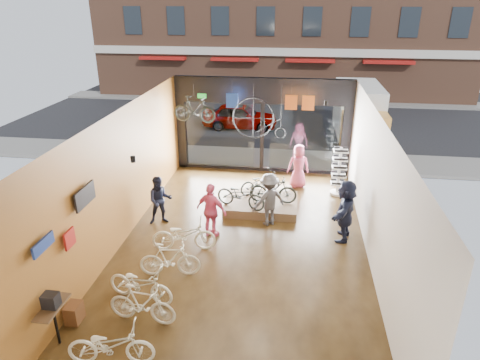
% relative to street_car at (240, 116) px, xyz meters
% --- Properties ---
extents(ground_plane, '(7.00, 12.00, 0.04)m').
position_rel_street_car_xyz_m(ground_plane, '(1.73, -12.00, -0.70)').
color(ground_plane, black).
rests_on(ground_plane, ground).
extents(ceiling, '(7.00, 12.00, 0.04)m').
position_rel_street_car_xyz_m(ceiling, '(1.73, -12.00, 3.14)').
color(ceiling, black).
rests_on(ceiling, ground).
extents(wall_left, '(0.04, 12.00, 3.80)m').
position_rel_street_car_xyz_m(wall_left, '(-1.79, -12.00, 1.22)').
color(wall_left, '#B16924').
rests_on(wall_left, ground).
extents(wall_right, '(0.04, 12.00, 3.80)m').
position_rel_street_car_xyz_m(wall_right, '(5.25, -12.00, 1.22)').
color(wall_right, beige).
rests_on(wall_right, ground).
extents(wall_back, '(7.00, 0.04, 3.80)m').
position_rel_street_car_xyz_m(wall_back, '(1.73, -18.02, 1.22)').
color(wall_back, beige).
rests_on(wall_back, ground).
extents(storefront, '(7.00, 0.26, 3.80)m').
position_rel_street_car_xyz_m(storefront, '(1.73, -6.00, 1.22)').
color(storefront, black).
rests_on(storefront, ground).
extents(exit_sign, '(0.35, 0.06, 0.18)m').
position_rel_street_car_xyz_m(exit_sign, '(-0.67, -6.12, 2.37)').
color(exit_sign, '#198C26').
rests_on(exit_sign, storefront).
extents(street_road, '(30.00, 18.00, 0.02)m').
position_rel_street_car_xyz_m(street_road, '(1.73, 3.00, -0.69)').
color(street_road, black).
rests_on(street_road, ground).
extents(sidewalk_near, '(30.00, 2.40, 0.12)m').
position_rel_street_car_xyz_m(sidewalk_near, '(1.73, -4.80, -0.62)').
color(sidewalk_near, slate).
rests_on(sidewalk_near, ground).
extents(sidewalk_far, '(30.00, 2.00, 0.12)m').
position_rel_street_car_xyz_m(sidewalk_far, '(1.73, 7.00, -0.62)').
color(sidewalk_far, slate).
rests_on(sidewalk_far, ground).
extents(street_car, '(3.99, 1.61, 1.36)m').
position_rel_street_car_xyz_m(street_car, '(0.00, 0.00, 0.00)').
color(street_car, gray).
rests_on(street_car, street_road).
extents(box_truck, '(2.13, 6.39, 2.52)m').
position_rel_street_car_xyz_m(box_truck, '(6.19, -1.00, 0.58)').
color(box_truck, silver).
rests_on(box_truck, street_road).
extents(floor_bike_0, '(1.76, 0.81, 0.89)m').
position_rel_street_car_xyz_m(floor_bike_0, '(-0.24, -16.61, -0.23)').
color(floor_bike_0, beige).
rests_on(floor_bike_0, ground_plane).
extents(floor_bike_1, '(1.59, 0.59, 0.93)m').
position_rel_street_car_xyz_m(floor_bike_1, '(-0.05, -15.40, -0.21)').
color(floor_bike_1, beige).
rests_on(floor_bike_1, ground_plane).
extents(floor_bike_2, '(1.77, 0.95, 0.88)m').
position_rel_street_car_xyz_m(floor_bike_2, '(-0.34, -14.69, -0.24)').
color(floor_bike_2, beige).
rests_on(floor_bike_2, ground_plane).
extents(floor_bike_3, '(1.61, 0.67, 0.94)m').
position_rel_street_car_xyz_m(floor_bike_3, '(0.06, -13.65, -0.21)').
color(floor_bike_3, beige).
rests_on(floor_bike_3, ground_plane).
extents(floor_bike_4, '(1.87, 0.90, 0.94)m').
position_rel_street_car_xyz_m(floor_bike_4, '(0.10, -12.41, -0.21)').
color(floor_bike_4, beige).
rests_on(floor_bike_4, ground_plane).
extents(display_platform, '(2.40, 1.80, 0.30)m').
position_rel_street_car_xyz_m(display_platform, '(2.04, -9.55, -0.53)').
color(display_platform, '#45291D').
rests_on(display_platform, ground_plane).
extents(display_bike_left, '(1.78, 1.08, 0.88)m').
position_rel_street_car_xyz_m(display_bike_left, '(1.42, -10.15, 0.06)').
color(display_bike_left, black).
rests_on(display_bike_left, display_platform).
extents(display_bike_mid, '(1.57, 0.45, 0.94)m').
position_rel_street_car_xyz_m(display_bike_mid, '(2.43, -9.67, 0.09)').
color(display_bike_mid, black).
rests_on(display_bike_mid, display_platform).
extents(display_bike_right, '(1.59, 1.31, 0.81)m').
position_rel_street_car_xyz_m(display_bike_right, '(1.94, -8.94, 0.03)').
color(display_bike_right, black).
rests_on(display_bike_right, display_platform).
extents(customer_1, '(0.93, 0.83, 1.57)m').
position_rel_street_car_xyz_m(customer_1, '(-1.02, -10.97, 0.10)').
color(customer_1, '#161C33').
rests_on(customer_1, ground_plane).
extents(customer_2, '(1.08, 0.74, 1.70)m').
position_rel_street_car_xyz_m(customer_2, '(0.74, -11.57, 0.17)').
color(customer_2, '#CC4C72').
rests_on(customer_2, ground_plane).
extents(customer_3, '(1.26, 1.13, 1.70)m').
position_rel_street_car_xyz_m(customer_3, '(2.36, -10.60, 0.17)').
color(customer_3, '#3F3F44').
rests_on(customer_3, ground_plane).
extents(customer_4, '(0.89, 0.66, 1.66)m').
position_rel_street_car_xyz_m(customer_4, '(3.23, -7.53, 0.15)').
color(customer_4, '#CC4C72').
rests_on(customer_4, ground_plane).
extents(customer_5, '(0.93, 1.82, 1.87)m').
position_rel_street_car_xyz_m(customer_5, '(4.61, -11.18, 0.26)').
color(customer_5, '#161C33').
rests_on(customer_5, ground_plane).
extents(sunglasses_rack, '(0.57, 0.48, 1.78)m').
position_rel_street_car_xyz_m(sunglasses_rack, '(4.68, -8.02, 0.21)').
color(sunglasses_rack, white).
rests_on(sunglasses_rack, ground_plane).
extents(wall_merch, '(0.40, 2.40, 2.60)m').
position_rel_street_car_xyz_m(wall_merch, '(-1.65, -15.50, 0.62)').
color(wall_merch, navy).
rests_on(wall_merch, wall_left).
extents(penny_farthing, '(1.92, 0.06, 1.53)m').
position_rel_street_car_xyz_m(penny_farthing, '(1.81, -7.34, 1.82)').
color(penny_farthing, black).
rests_on(penny_farthing, ceiling).
extents(hung_bike, '(1.63, 0.67, 0.95)m').
position_rel_street_car_xyz_m(hung_bike, '(-0.58, -7.80, 2.25)').
color(hung_bike, black).
rests_on(hung_bike, ceiling).
extents(jersey_left, '(0.45, 0.03, 0.55)m').
position_rel_street_car_xyz_m(jersey_left, '(0.63, -6.80, 2.37)').
color(jersey_left, '#1E3F99').
rests_on(jersey_left, ceiling).
extents(jersey_mid, '(0.45, 0.03, 0.55)m').
position_rel_street_car_xyz_m(jersey_mid, '(2.84, -6.80, 2.37)').
color(jersey_mid, '#CC5919').
rests_on(jersey_mid, ceiling).
extents(jersey_right, '(0.45, 0.03, 0.55)m').
position_rel_street_car_xyz_m(jersey_right, '(3.46, -6.80, 2.37)').
color(jersey_right, '#CC5919').
rests_on(jersey_right, ceiling).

